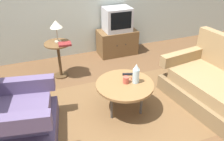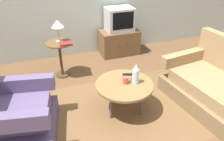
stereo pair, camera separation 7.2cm
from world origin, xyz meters
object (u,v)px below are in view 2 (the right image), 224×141
Objects in this scene: vase at (136,74)px; tv_stand at (119,42)px; mug at (126,80)px; armchair at (14,116)px; television at (119,19)px; table_lamp at (58,25)px; book at (66,43)px; coffee_table at (124,86)px; side_table at (60,52)px; tv_remote_dark at (128,74)px.

tv_stand is at bearing 75.77° from vase.
armchair is at bearing -179.92° from mug.
television is 1.94m from vase.
table_lamp reaches higher than mug.
mug is (1.48, 0.00, 0.21)m from armchair.
vase reaches higher than book.
armchair is 1.46m from coffee_table.
mug is at bearing -61.04° from side_table.
side_table reaches higher than mug.
mug is 1.32m from book.
coffee_table is at bearing -63.05° from table_lamp.
television is 3.43× the size of tv_remote_dark.
tv_stand is 1.56m from table_lamp.
tv_stand is 1.95m from vase.
side_table is at bearing -157.66° from tv_stand.
armchair is at bearing -120.58° from side_table.
armchair reaches higher than side_table.
side_table reaches higher than coffee_table.
tv_stand is at bearing -88.03° from tv_remote_dark.
vase is (-0.47, -1.86, 0.34)m from tv_stand.
book is (-0.58, 1.17, 0.24)m from coffee_table.
coffee_table is 2.09× the size of table_lamp.
tv_remote_dark reaches higher than coffee_table.
book reaches higher than coffee_table.
vase is 1.40m from book.
side_table reaches higher than tv_stand.
book is at bearing -60.53° from table_lamp.
table_lamp is at bearing 116.95° from coffee_table.
armchair reaches higher than tv_stand.
tv_remote_dark is at bearing -106.55° from television.
tv_stand is 1.48× the size of television.
television is 4.11× the size of mug.
coffee_table is 0.23m from vase.
table_lamp is 1.62m from vase.
television is at bearing 22.11° from table_lamp.
book reaches higher than mug.
mug is at bearing -108.06° from television.
mug is at bearing -57.41° from book.
television is 2.46× the size of book.
television reaches higher than tv_stand.
book is (0.10, -0.13, 0.21)m from side_table.
armchair reaches higher than mug.
television is at bearing 22.64° from side_table.
coffee_table is 1.23× the size of side_table.
armchair is 1.49m from mug.
table_lamp reaches higher than tv_remote_dark.
television is (2.07, 1.84, 0.46)m from armchair.
tv_remote_dark is at bearing 94.23° from vase.
armchair is 7.81× the size of mug.
mug is (-0.60, -1.84, -0.25)m from television.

